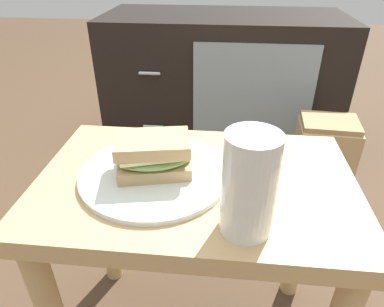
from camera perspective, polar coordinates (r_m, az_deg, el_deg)
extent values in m
cube|color=tan|center=(0.62, 0.64, -5.41)|extent=(0.56, 0.36, 0.04)
cylinder|color=tan|center=(0.92, -14.23, -10.41)|extent=(0.04, 0.04, 0.43)
cylinder|color=tan|center=(0.90, 17.64, -12.38)|extent=(0.04, 0.04, 0.43)
cube|color=black|center=(1.53, 4.93, 11.41)|extent=(0.96, 0.44, 0.58)
cube|color=#8C9EA8|center=(1.32, 9.93, 8.24)|extent=(0.44, 0.01, 0.44)
cylinder|color=silver|center=(1.31, -7.08, 13.12)|extent=(0.08, 0.01, 0.01)
cylinder|color=silver|center=(1.39, -6.50, 4.48)|extent=(0.08, 0.01, 0.01)
cylinder|color=silver|center=(0.61, -6.20, -3.11)|extent=(0.26, 0.26, 0.01)
cube|color=tan|center=(0.61, -6.28, -1.86)|extent=(0.14, 0.11, 0.02)
ellipsoid|color=#8CB260|center=(0.59, -6.39, -0.33)|extent=(0.15, 0.12, 0.02)
cube|color=beige|center=(0.59, -6.45, 0.58)|extent=(0.13, 0.11, 0.01)
cube|color=tan|center=(0.58, -6.53, 1.76)|extent=(0.14, 0.10, 0.02)
cylinder|color=silver|center=(0.47, 9.50, -5.22)|extent=(0.08, 0.08, 0.15)
cylinder|color=orange|center=(0.48, 9.33, -6.78)|extent=(0.07, 0.07, 0.11)
cylinder|color=white|center=(0.44, 10.02, -0.37)|extent=(0.07, 0.07, 0.01)
cube|color=tan|center=(1.24, 20.51, -2.47)|extent=(0.19, 0.15, 0.33)
cube|color=tan|center=(1.15, 22.09, 4.69)|extent=(0.18, 0.13, 0.03)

